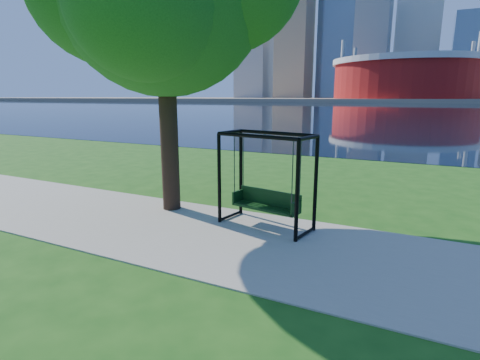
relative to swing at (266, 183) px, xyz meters
The scene contains 7 objects.
ground 1.40m from the swing, 131.67° to the right, with size 900.00×900.00×0.00m, color #1E5114.
path 1.67m from the swing, 116.34° to the right, with size 120.00×4.00×0.03m, color #9E937F.
river 101.38m from the swing, 90.32° to the left, with size 900.00×180.00×0.02m, color black.
far_bank 305.37m from the swing, 90.10° to the left, with size 900.00×228.00×2.00m, color #937F60.
stadium 234.98m from the swing, 92.58° to the left, with size 83.00×83.00×32.00m.
skyline 320.69m from the swing, 90.87° to the left, with size 392.00×66.00×96.50m.
swing is the anchor object (origin of this frame).
Camera 1 is at (3.90, -7.50, 3.14)m, focal length 28.00 mm.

